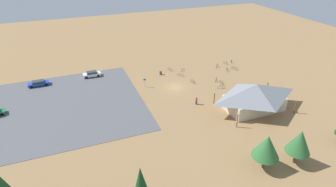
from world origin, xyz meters
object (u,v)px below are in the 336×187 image
(bicycle_red_edge_north, at_px, (221,87))
(bicycle_white_near_sign, at_px, (217,66))
(bicycle_silver_yard_center, at_px, (183,70))
(car_blue_aisle_side, at_px, (39,83))
(bike_pavilion, at_px, (255,95))
(visitor_by_pavilion, at_px, (196,100))
(bicycle_blue_back_row, at_px, (234,68))
(bicycle_red_trailside, at_px, (180,75))
(bicycle_green_yard_front, at_px, (226,63))
(trash_bin, at_px, (161,73))
(bicycle_teal_front_row, at_px, (221,82))
(pine_east, at_px, (267,146))
(bicycle_purple_yard_right, at_px, (193,81))
(bicycle_yellow_edge_south, at_px, (216,80))
(pine_far_west, at_px, (300,142))
(lot_sign, at_px, (145,81))
(bicycle_black_mid_cluster, at_px, (231,62))
(bicycle_orange_lone_west, at_px, (227,70))
(car_white_near_entry, at_px, (92,74))
(pine_far_east, at_px, (141,185))
(bicycle_teal_lone_east, at_px, (170,69))

(bicycle_red_edge_north, bearing_deg, bicycle_white_near_sign, -115.87)
(bicycle_silver_yard_center, distance_m, car_blue_aisle_side, 35.37)
(bike_pavilion, bearing_deg, visitor_by_pavilion, -30.58)
(bicycle_blue_back_row, bearing_deg, bicycle_red_trailside, -4.74)
(bicycle_green_yard_front, bearing_deg, car_blue_aisle_side, -5.22)
(trash_bin, height_order, bicycle_teal_front_row, trash_bin)
(pine_east, height_order, bicycle_purple_yard_right, pine_east)
(bicycle_teal_front_row, bearing_deg, bicycle_silver_yard_center, -61.75)
(bicycle_red_trailside, relative_size, bicycle_yellow_edge_south, 1.03)
(bicycle_teal_front_row, bearing_deg, trash_bin, -41.12)
(trash_bin, relative_size, bicycle_blue_back_row, 0.61)
(bike_pavilion, bearing_deg, bicycle_teal_front_row, -90.14)
(bicycle_white_near_sign, bearing_deg, trash_bin, -3.62)
(trash_bin, xyz_separation_m, pine_far_west, (-7.94, 37.95, 3.54))
(lot_sign, bearing_deg, bicycle_teal_front_row, 164.07)
(bicycle_green_yard_front, distance_m, bicycle_teal_front_row, 12.72)
(bicycle_black_mid_cluster, height_order, bicycle_red_edge_north, bicycle_red_edge_north)
(trash_bin, xyz_separation_m, bicycle_orange_lone_west, (-17.07, 4.08, -0.09))
(bicycle_yellow_edge_south, bearing_deg, bicycle_orange_lone_west, -142.38)
(bicycle_red_trailside, distance_m, bicycle_black_mid_cluster, 17.29)
(bicycle_black_mid_cluster, bearing_deg, car_white_near_entry, -7.09)
(pine_far_east, bearing_deg, trash_bin, -113.07)
(pine_east, xyz_separation_m, visitor_by_pavilion, (0.97, -20.33, -3.02))
(trash_bin, relative_size, bicycle_white_near_sign, 0.70)
(bicycle_silver_yard_center, distance_m, visitor_by_pavilion, 17.32)
(bicycle_yellow_edge_south, distance_m, visitor_by_pavilion, 12.43)
(pine_east, bearing_deg, car_blue_aisle_side, -52.65)
(bicycle_purple_yard_right, bearing_deg, bicycle_orange_lone_west, -164.39)
(bicycle_silver_yard_center, distance_m, bicycle_teal_front_row, 11.61)
(trash_bin, xyz_separation_m, pine_far_east, (16.26, 38.18, 4.21))
(bicycle_yellow_edge_south, distance_m, bicycle_black_mid_cluster, 13.46)
(pine_far_west, relative_size, bicycle_teal_lone_east, 3.47)
(lot_sign, relative_size, visitor_by_pavilion, 1.24)
(visitor_by_pavilion, bearing_deg, bicycle_orange_lone_west, -140.35)
(pine_far_east, xyz_separation_m, bicycle_orange_lone_west, (-33.33, -34.10, -4.30))
(bicycle_teal_lone_east, bearing_deg, bike_pavilion, 109.55)
(bicycle_red_edge_north, height_order, bicycle_teal_front_row, bicycle_red_edge_north)
(trash_bin, height_order, pine_far_east, pine_far_east)
(pine_far_west, relative_size, bicycle_green_yard_front, 3.54)
(bike_pavilion, height_order, bicycle_silver_yard_center, bike_pavilion)
(bicycle_red_trailside, distance_m, bicycle_blue_back_row, 15.09)
(bicycle_black_mid_cluster, xyz_separation_m, bicycle_green_yard_front, (2.00, 0.32, 0.00))
(pine_far_east, relative_size, car_blue_aisle_side, 1.58)
(bicycle_black_mid_cluster, relative_size, bicycle_silver_yard_center, 1.03)
(bike_pavilion, xyz_separation_m, bicycle_teal_front_row, (-0.03, -12.34, -2.81))
(bicycle_black_mid_cluster, xyz_separation_m, bicycle_red_edge_north, (10.90, 12.73, 0.03))
(bicycle_silver_yard_center, xyz_separation_m, visitor_by_pavilion, (4.40, 16.74, 0.58))
(bicycle_orange_lone_west, distance_m, bicycle_red_edge_north, 10.67)
(car_blue_aisle_side, distance_m, visitor_by_pavilion, 37.28)
(bicycle_purple_yard_right, relative_size, bicycle_teal_front_row, 0.95)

